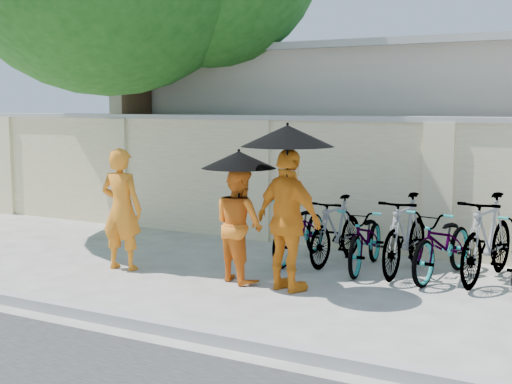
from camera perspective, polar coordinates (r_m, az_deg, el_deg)
The scene contains 15 objects.
ground at distance 8.91m, azimuth -3.84°, elevation -7.67°, with size 80.00×80.00×0.00m, color beige.
kerb at distance 7.58m, azimuth -11.01°, elevation -9.95°, with size 40.00×0.16×0.12m, color #A3A2A0.
compound_wall at distance 11.12m, azimuth 9.59°, elevation 0.43°, with size 20.00×0.30×2.00m, color #F2E7B5.
building_behind at distance 14.47m, azimuth 18.54°, elevation 4.05°, with size 14.00×6.00×3.20m, color #BEB39D.
monk_left at distance 9.91m, azimuth -10.72°, elevation -1.35°, with size 0.61×0.40×1.67m, color orange.
monk_center at distance 9.10m, azimuth -1.38°, elevation -2.61°, with size 0.71×0.56×1.47m, color orange.
parasol_center at distance 8.90m, azimuth -1.38°, elevation 2.59°, with size 0.94×0.94×0.85m.
monk_right at distance 8.60m, azimuth 2.62°, elevation -2.29°, with size 1.02×0.42×1.74m, color orange.
parasol_right at distance 8.41m, azimuth 2.53°, elevation 4.51°, with size 1.11×1.11×1.03m.
bike_0 at distance 10.35m, azimuth 3.57°, elevation -2.96°, with size 0.62×1.77×0.93m, color gray.
bike_1 at distance 10.21m, azimuth 6.44°, elevation -3.04°, with size 0.45×1.60×0.96m, color gray.
bike_2 at distance 9.87m, azimuth 8.83°, elevation -3.68°, with size 0.58×1.67×0.88m, color gray.
bike_3 at distance 9.73m, azimuth 11.85°, elevation -3.33°, with size 0.50×1.77×1.07m, color gray.
bike_4 at distance 9.57m, azimuth 14.77°, elevation -3.99°, with size 0.62×1.78×0.93m, color gray.
bike_5 at distance 9.57m, azimuth 18.03°, elevation -3.54°, with size 0.53×1.87×1.12m, color gray.
Camera 1 is at (4.74, -7.20, 2.26)m, focal length 50.00 mm.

